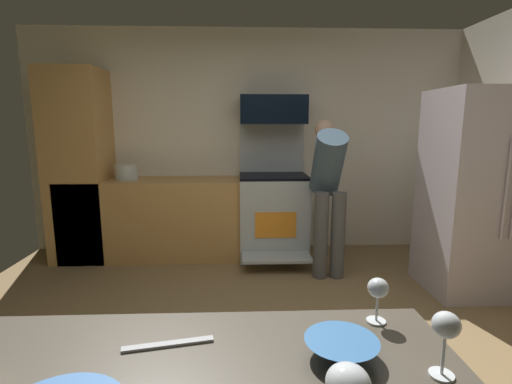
# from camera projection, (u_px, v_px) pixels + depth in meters

# --- Properties ---
(ground_plane) EXTENTS (5.20, 4.80, 0.02)m
(ground_plane) POSITION_uv_depth(u_px,v_px,m) (259.00, 358.00, 2.48)
(ground_plane) COLOR olive
(wall_back) EXTENTS (5.20, 0.12, 2.60)m
(wall_back) POSITION_uv_depth(u_px,v_px,m) (250.00, 142.00, 4.56)
(wall_back) COLOR silver
(wall_back) RESTS_ON ground
(lower_cabinet_run) EXTENTS (2.40, 0.60, 0.90)m
(lower_cabinet_run) POSITION_uv_depth(u_px,v_px,m) (173.00, 218.00, 4.32)
(lower_cabinet_run) COLOR tan
(lower_cabinet_run) RESTS_ON ground
(cabinet_column) EXTENTS (0.60, 0.60, 2.10)m
(cabinet_column) POSITION_uv_depth(u_px,v_px,m) (80.00, 167.00, 4.17)
(cabinet_column) COLOR tan
(cabinet_column) RESTS_ON ground
(oven_range) EXTENTS (0.76, 0.94, 1.52)m
(oven_range) POSITION_uv_depth(u_px,v_px,m) (273.00, 212.00, 4.34)
(oven_range) COLOR #AFB9BC
(oven_range) RESTS_ON ground
(microwave) EXTENTS (0.74, 0.38, 0.31)m
(microwave) POSITION_uv_depth(u_px,v_px,m) (273.00, 110.00, 4.22)
(microwave) COLOR black
(microwave) RESTS_ON oven_range
(refrigerator) EXTENTS (0.88, 0.74, 1.81)m
(refrigerator) POSITION_uv_depth(u_px,v_px,m) (481.00, 193.00, 3.36)
(refrigerator) COLOR #C0B4BF
(refrigerator) RESTS_ON ground
(person_cook) EXTENTS (0.31, 0.61, 1.56)m
(person_cook) POSITION_uv_depth(u_px,v_px,m) (328.00, 185.00, 3.74)
(person_cook) COLOR #4F4F4F
(person_cook) RESTS_ON ground
(mixing_bowl_prep) EXTENTS (0.20, 0.20, 0.05)m
(mixing_bowl_prep) POSITION_uv_depth(u_px,v_px,m) (341.00, 349.00, 0.99)
(mixing_bowl_prep) COLOR teal
(mixing_bowl_prep) RESTS_ON counter_island
(wine_glass_far) EXTENTS (0.07, 0.07, 0.17)m
(wine_glass_far) POSITION_uv_depth(u_px,v_px,m) (446.00, 329.00, 0.90)
(wine_glass_far) COLOR silver
(wine_glass_far) RESTS_ON counter_island
(wine_glass_extra) EXTENTS (0.06, 0.06, 0.14)m
(wine_glass_extra) POSITION_uv_depth(u_px,v_px,m) (378.00, 291.00, 1.16)
(wine_glass_extra) COLOR silver
(wine_glass_extra) RESTS_ON counter_island
(knife_chef) EXTENTS (0.25, 0.07, 0.01)m
(knife_chef) POSITION_uv_depth(u_px,v_px,m) (168.00, 344.00, 1.05)
(knife_chef) COLOR #B7BABF
(knife_chef) RESTS_ON counter_island
(stock_pot) EXTENTS (0.25, 0.25, 0.17)m
(stock_pot) POSITION_uv_depth(u_px,v_px,m) (126.00, 172.00, 4.20)
(stock_pot) COLOR #B9C4BE
(stock_pot) RESTS_ON lower_cabinet_run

